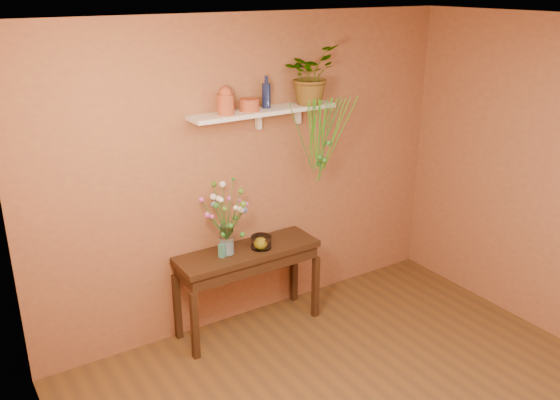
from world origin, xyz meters
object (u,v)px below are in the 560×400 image
(spider_plant, at_px, (310,75))
(blue_bottle, at_px, (266,95))
(glass_bowl, at_px, (261,243))
(sideboard, at_px, (248,261))
(glass_vase, at_px, (227,242))
(terracotta_jug, at_px, (226,101))
(bouquet, at_px, (226,208))

(spider_plant, bearing_deg, blue_bottle, 173.16)
(glass_bowl, bearing_deg, blue_bottle, 44.88)
(spider_plant, bearing_deg, sideboard, -173.97)
(sideboard, xyz_separation_m, spider_plant, (0.68, 0.07, 1.53))
(blue_bottle, distance_m, spider_plant, 0.43)
(glass_vase, bearing_deg, blue_bottle, 12.55)
(terracotta_jug, height_order, glass_bowl, terracotta_jug)
(glass_vase, bearing_deg, glass_bowl, -10.49)
(terracotta_jug, distance_m, blue_bottle, 0.40)
(sideboard, distance_m, glass_bowl, 0.20)
(terracotta_jug, height_order, glass_vase, terracotta_jug)
(glass_bowl, bearing_deg, bouquet, 173.05)
(glass_bowl, bearing_deg, sideboard, 161.00)
(spider_plant, distance_m, bouquet, 1.33)
(glass_vase, bearing_deg, sideboard, -5.15)
(spider_plant, distance_m, glass_bowl, 1.49)
(terracotta_jug, bearing_deg, spider_plant, 0.01)
(terracotta_jug, relative_size, bouquet, 0.44)
(glass_bowl, bearing_deg, spider_plant, 11.10)
(spider_plant, height_order, glass_vase, spider_plant)
(blue_bottle, bearing_deg, glass_bowl, -135.12)
(terracotta_jug, height_order, spider_plant, spider_plant)
(sideboard, relative_size, terracotta_jug, 5.68)
(blue_bottle, xyz_separation_m, bouquet, (-0.47, -0.12, -0.86))
(glass_vase, relative_size, glass_bowl, 1.42)
(blue_bottle, bearing_deg, terracotta_jug, -173.11)
(bouquet, bearing_deg, sideboard, 0.45)
(blue_bottle, relative_size, glass_bowl, 1.49)
(terracotta_jug, height_order, bouquet, terracotta_jug)
(glass_vase, height_order, bouquet, bouquet)
(sideboard, bearing_deg, glass_vase, 174.85)
(terracotta_jug, xyz_separation_m, glass_bowl, (0.24, -0.11, -1.23))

